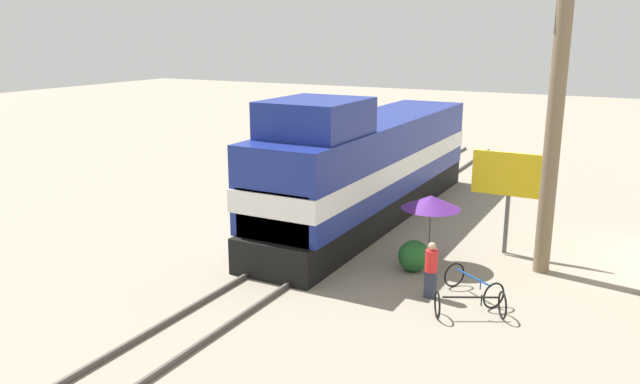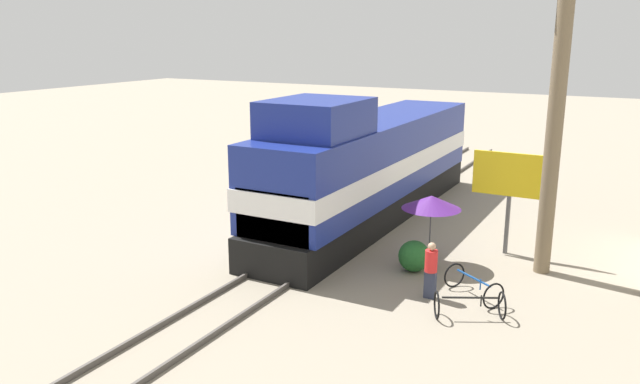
# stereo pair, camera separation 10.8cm
# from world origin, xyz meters

# --- Properties ---
(ground_plane) EXTENTS (120.00, 120.00, 0.00)m
(ground_plane) POSITION_xyz_m (0.00, 0.00, 0.00)
(ground_plane) COLOR gray
(rail_near) EXTENTS (0.08, 42.00, 0.15)m
(rail_near) POSITION_xyz_m (-0.72, 0.00, 0.07)
(rail_near) COLOR #4C4742
(rail_near) RESTS_ON ground_plane
(rail_far) EXTENTS (0.08, 42.00, 0.15)m
(rail_far) POSITION_xyz_m (0.72, 0.00, 0.07)
(rail_far) COLOR #4C4742
(rail_far) RESTS_ON ground_plane
(locomotive) EXTENTS (2.94, 14.89, 4.98)m
(locomotive) POSITION_xyz_m (0.00, 4.30, 2.09)
(locomotive) COLOR black
(locomotive) RESTS_ON ground_plane
(utility_pole) EXTENTS (1.80, 0.47, 9.19)m
(utility_pole) POSITION_xyz_m (6.80, 1.98, 4.64)
(utility_pole) COLOR #726047
(utility_pole) RESTS_ON ground_plane
(vendor_umbrella) EXTENTS (1.81, 1.81, 2.19)m
(vendor_umbrella) POSITION_xyz_m (3.61, 0.97, 1.98)
(vendor_umbrella) COLOR #4C4C4C
(vendor_umbrella) RESTS_ON ground_plane
(billboard_sign) EXTENTS (2.40, 0.12, 3.32)m
(billboard_sign) POSITION_xyz_m (5.47, 3.11, 2.47)
(billboard_sign) COLOR #595959
(billboard_sign) RESTS_ON ground_plane
(shrub_cluster) EXTENTS (0.95, 0.95, 0.95)m
(shrub_cluster) POSITION_xyz_m (3.40, 0.18, 0.47)
(shrub_cluster) COLOR #236028
(shrub_cluster) RESTS_ON ground_plane
(person_bystander) EXTENTS (0.34, 0.34, 1.57)m
(person_bystander) POSITION_xyz_m (4.47, -1.47, 0.84)
(person_bystander) COLOR #2D3347
(person_bystander) RESTS_ON ground_plane
(bicycle) EXTENTS (1.76, 1.53, 0.71)m
(bicycle) POSITION_xyz_m (5.49, -0.91, 0.37)
(bicycle) COLOR black
(bicycle) RESTS_ON ground_plane
(bicycle_spare) EXTENTS (1.82, 1.40, 0.71)m
(bicycle_spare) POSITION_xyz_m (5.75, -2.22, 0.36)
(bicycle_spare) COLOR black
(bicycle_spare) RESTS_ON ground_plane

